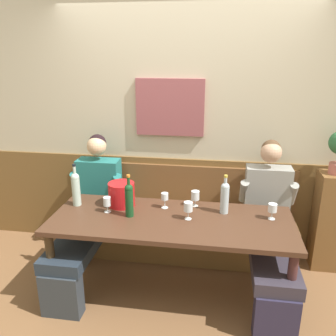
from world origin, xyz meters
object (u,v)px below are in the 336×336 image
(wall_bench, at_px, (180,231))
(person_right_seat, at_px, (270,223))
(wine_bottle_clear_water, at_px, (225,197))
(wine_bottle_amber_mid, at_px, (129,199))
(wine_glass_near_bucket, at_px, (107,202))
(ice_bucket, at_px, (122,194))
(wine_glass_by_bottle, at_px, (188,207))
(wine_bottle_green_tall, at_px, (76,188))
(dining_table, at_px, (171,228))
(wine_glass_right_end, at_px, (273,208))
(wine_glass_center_front, at_px, (165,197))
(person_center_right_seat, at_px, (89,211))
(wine_glass_mid_right, at_px, (195,196))

(wall_bench, bearing_deg, person_right_seat, -22.64)
(wall_bench, xyz_separation_m, wine_bottle_clear_water, (0.43, -0.47, 0.61))
(wall_bench, distance_m, wine_bottle_amber_mid, 0.97)
(wall_bench, distance_m, wine_bottle_clear_water, 0.88)
(wall_bench, bearing_deg, wine_glass_near_bucket, -132.81)
(wine_bottle_clear_water, bearing_deg, wine_glass_near_bucket, -172.11)
(ice_bucket, bearing_deg, wine_glass_by_bottle, -16.41)
(wine_bottle_green_tall, distance_m, wine_bottle_amber_mid, 0.55)
(wine_glass_near_bucket, bearing_deg, person_right_seat, 10.29)
(dining_table, height_order, wine_glass_right_end, wine_glass_right_end)
(ice_bucket, xyz_separation_m, wine_glass_center_front, (0.39, 0.01, -0.00))
(person_center_right_seat, relative_size, wine_glass_right_end, 9.43)
(wine_bottle_amber_mid, bearing_deg, wine_glass_mid_right, 28.18)
(wine_glass_mid_right, bearing_deg, wine_glass_right_end, -13.91)
(wine_bottle_clear_water, bearing_deg, dining_table, -157.52)
(wine_glass_mid_right, bearing_deg, wine_glass_by_bottle, -97.74)
(dining_table, height_order, ice_bucket, ice_bucket)
(person_center_right_seat, relative_size, wine_bottle_amber_mid, 3.48)
(wine_bottle_green_tall, bearing_deg, wine_glass_by_bottle, -7.15)
(person_center_right_seat, relative_size, wine_glass_near_bucket, 9.36)
(person_right_seat, bearing_deg, wine_bottle_amber_mid, -165.85)
(dining_table, relative_size, wine_bottle_clear_water, 5.86)
(wine_bottle_green_tall, xyz_separation_m, wine_glass_mid_right, (1.05, 0.14, -0.07))
(person_center_right_seat, distance_m, wine_bottle_green_tall, 0.34)
(wine_glass_near_bucket, distance_m, wine_glass_center_front, 0.50)
(ice_bucket, bearing_deg, wine_glass_near_bucket, -119.36)
(wine_glass_near_bucket, bearing_deg, wall_bench, 47.19)
(wine_glass_center_front, bearing_deg, wine_glass_right_end, -5.13)
(dining_table, xyz_separation_m, wine_bottle_green_tall, (-0.88, 0.14, 0.25))
(wine_bottle_green_tall, xyz_separation_m, wine_glass_near_bucket, (0.32, -0.10, -0.08))
(wine_glass_center_front, xyz_separation_m, wine_glass_mid_right, (0.26, 0.08, -0.01))
(dining_table, distance_m, wine_glass_right_end, 0.85)
(wall_bench, relative_size, dining_table, 1.15)
(dining_table, height_order, wine_bottle_amber_mid, wine_bottle_amber_mid)
(wine_bottle_green_tall, height_order, wine_glass_mid_right, wine_bottle_green_tall)
(wine_glass_mid_right, bearing_deg, wine_glass_near_bucket, -162.19)
(person_center_right_seat, xyz_separation_m, ice_bucket, (0.36, -0.10, 0.24))
(wine_bottle_green_tall, relative_size, wine_glass_near_bucket, 2.84)
(wall_bench, xyz_separation_m, dining_table, (0.00, -0.65, 0.37))
(wine_bottle_green_tall, height_order, wine_bottle_clear_water, wine_bottle_green_tall)
(wine_bottle_green_tall, xyz_separation_m, wine_glass_right_end, (1.70, -0.02, -0.07))
(wine_bottle_green_tall, relative_size, wine_glass_mid_right, 2.71)
(wine_bottle_amber_mid, bearing_deg, wall_bench, 61.61)
(person_center_right_seat, relative_size, wine_glass_center_front, 9.12)
(person_center_right_seat, relative_size, wine_bottle_green_tall, 3.30)
(dining_table, height_order, person_center_right_seat, person_center_right_seat)
(wine_glass_by_bottle, height_order, wine_glass_mid_right, wine_glass_by_bottle)
(wine_glass_by_bottle, bearing_deg, ice_bucket, 163.59)
(dining_table, xyz_separation_m, person_center_right_seat, (-0.84, 0.30, -0.05))
(wall_bench, height_order, wine_glass_near_bucket, wall_bench)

